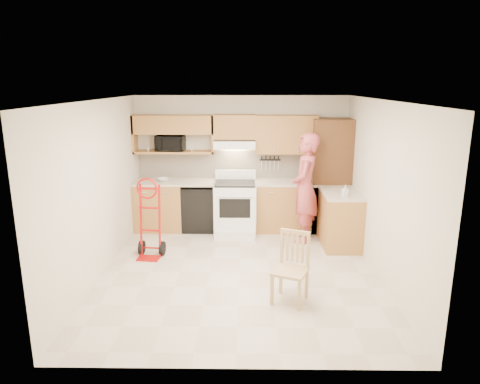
{
  "coord_description": "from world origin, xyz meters",
  "views": [
    {
      "loc": [
        0.09,
        -5.97,
        2.74
      ],
      "look_at": [
        0.0,
        0.5,
        1.1
      ],
      "focal_mm": 32.6,
      "sensor_mm": 36.0,
      "label": 1
    }
  ],
  "objects_px": {
    "dining_chair": "(290,269)",
    "person": "(305,188)",
    "range": "(235,204)",
    "hand_truck": "(149,222)",
    "microwave": "(170,143)"
  },
  "relations": [
    {
      "from": "microwave",
      "to": "hand_truck",
      "type": "height_order",
      "value": "microwave"
    },
    {
      "from": "hand_truck",
      "to": "person",
      "type": "bearing_deg",
      "value": 23.16
    },
    {
      "from": "person",
      "to": "hand_truck",
      "type": "relative_size",
      "value": 1.63
    },
    {
      "from": "person",
      "to": "dining_chair",
      "type": "xyz_separation_m",
      "value": [
        -0.46,
        -2.23,
        -0.5
      ]
    },
    {
      "from": "person",
      "to": "dining_chair",
      "type": "bearing_deg",
      "value": 1.37
    },
    {
      "from": "range",
      "to": "hand_truck",
      "type": "bearing_deg",
      "value": -138.78
    },
    {
      "from": "range",
      "to": "dining_chair",
      "type": "xyz_separation_m",
      "value": [
        0.76,
        -2.61,
        -0.11
      ]
    },
    {
      "from": "range",
      "to": "person",
      "type": "bearing_deg",
      "value": -17.49
    },
    {
      "from": "range",
      "to": "dining_chair",
      "type": "height_order",
      "value": "range"
    },
    {
      "from": "range",
      "to": "microwave",
      "type": "bearing_deg",
      "value": 163.86
    },
    {
      "from": "range",
      "to": "hand_truck",
      "type": "xyz_separation_m",
      "value": [
        -1.34,
        -1.17,
        0.02
      ]
    },
    {
      "from": "person",
      "to": "range",
      "type": "bearing_deg",
      "value": -94.43
    },
    {
      "from": "microwave",
      "to": "hand_truck",
      "type": "bearing_deg",
      "value": -91.01
    },
    {
      "from": "hand_truck",
      "to": "dining_chair",
      "type": "height_order",
      "value": "hand_truck"
    },
    {
      "from": "dining_chair",
      "to": "person",
      "type": "bearing_deg",
      "value": 101.21
    }
  ]
}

